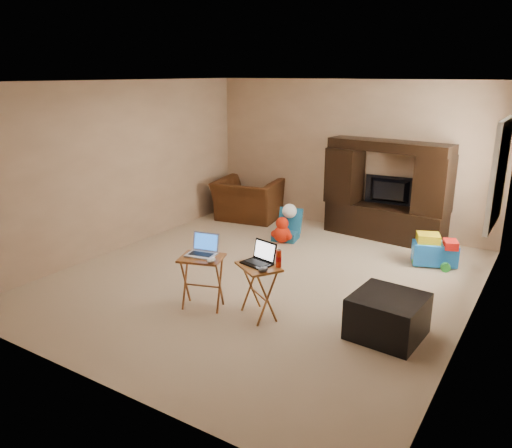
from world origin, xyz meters
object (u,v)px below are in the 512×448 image
Objects in this scene: plush_toy at (282,230)px; mouse_right at (263,269)px; push_toy at (435,250)px; tray_table_right at (259,291)px; laptop_left at (201,246)px; child_rocker at (286,225)px; tray_table_left at (202,282)px; water_bottle at (279,259)px; entertainment_center at (386,191)px; television at (389,191)px; ottoman at (388,316)px; laptop_right at (257,254)px; mouse_left at (211,260)px; recliner at (248,200)px.

mouse_right reaches higher than plush_toy.
push_toy is 1.01× the size of tray_table_right.
laptop_left is at bearing -138.17° from tray_table_right.
tray_table_left reaches higher than child_rocker.
laptop_left is 1.74× the size of water_bottle.
television is (0.00, 0.13, -0.03)m from entertainment_center.
ottoman is 3.70× the size of water_bottle.
laptop_left reaches higher than push_toy.
child_rocker is 2.70m from laptop_right.
laptop_right reaches higher than tray_table_right.
water_bottle is (-1.14, -0.25, 0.47)m from ottoman.
laptop_left is at bearing -82.65° from plush_toy.
plush_toy is 0.62× the size of ottoman.
entertainment_center is 2.83× the size of ottoman.
tray_table_left is at bearing 71.18° from television.
water_bottle is (0.24, 0.06, -0.03)m from laptop_right.
laptop_left is at bearing -99.68° from entertainment_center.
mouse_left is (-0.43, -0.24, -0.08)m from laptop_right.
laptop_right is at bearing -89.70° from entertainment_center.
mouse_left is at bearing -162.99° from ottoman.
entertainment_center is 3.34m from water_bottle.
tray_table_right reaches higher than plush_toy.
child_rocker reaches higher than plush_toy.
tray_table_right is 0.42m from laptop_right.
mouse_left is (-1.81, -0.55, 0.42)m from ottoman.
television is 1.59× the size of child_rocker.
tray_table_left is at bearing 105.41° from recliner.
television reaches higher than child_rocker.
recliner is 3.56× the size of laptop_right.
laptop_left is 0.83m from mouse_right.
entertainment_center reaches higher than mouse_right.
laptop_left is 0.26m from mouse_left.
television reaches higher than tray_table_right.
mouse_right is at bearing -77.39° from child_rocker.
plush_toy is at bearing 118.20° from water_bottle.
ottoman is at bearing 1.68° from laptop_left.
child_rocker is 2.31m from push_toy.
water_bottle is (0.86, 0.23, 0.39)m from tray_table_left.
water_bottle reaches higher than push_toy.
tray_table_right is (-0.28, -3.54, -0.46)m from television.
mouse_right is (-1.15, -2.73, 0.40)m from push_toy.
child_rocker is at bearing -139.06° from entertainment_center.
recliner is 1.82× the size of tray_table_left.
mouse_right is at bearing -16.12° from tray_table_left.
television is 2.53m from recliner.
tray_table_right is 0.62m from mouse_left.
tray_table_left is (0.37, -2.64, 0.06)m from child_rocker.
child_rocker is 0.83× the size of push_toy.
ottoman reaches higher than plush_toy.
laptop_right is (-0.32, -3.40, -0.07)m from entertainment_center.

